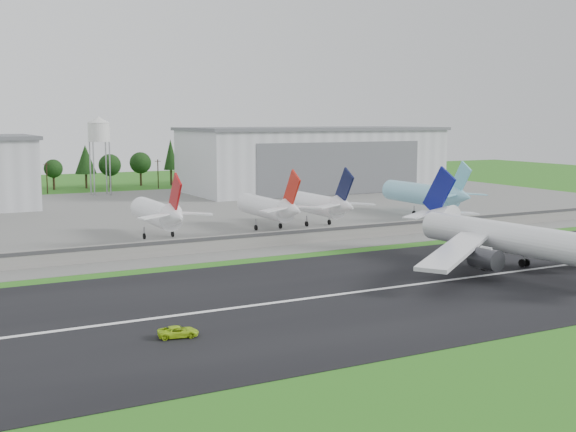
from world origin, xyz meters
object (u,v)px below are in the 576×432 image
parked_jet_red_b (271,208)px  parked_jet_navy (321,204)px  parked_jet_red_a (160,214)px  main_airliner (518,247)px  parked_jet_skyblue (427,194)px  ground_vehicle (178,332)px

parked_jet_red_b → parked_jet_navy: bearing=0.0°
parked_jet_red_b → parked_jet_red_a: bearing=179.9°
main_airliner → parked_jet_skyblue: (35.59, 72.03, 1.50)m
parked_jet_red_a → parked_jet_navy: parked_jet_red_a is taller
ground_vehicle → parked_jet_red_b: (50.99, 76.69, 5.13)m
ground_vehicle → parked_jet_skyblue: (104.92, 81.77, 5.55)m
main_airliner → parked_jet_navy: bearing=-92.7°
parked_jet_navy → parked_jet_red_b: bearing=-180.0°
parked_jet_skyblue → parked_jet_red_b: bearing=-174.6°
main_airliner → parked_jet_navy: main_airliner is taller
parked_jet_red_a → parked_jet_navy: size_ratio=1.00×
parked_jet_skyblue → ground_vehicle: bearing=-142.1°
main_airliner → parked_jet_skyblue: bearing=-122.0°
ground_vehicle → parked_jet_red_b: bearing=-22.7°
parked_jet_red_a → parked_jet_skyblue: 83.31m
parked_jet_red_a → main_airliner: bearing=-54.6°
parked_jet_red_b → parked_jet_navy: (14.82, 0.01, 0.06)m
main_airliner → parked_jet_red_a: bearing=-60.4°
parked_jet_navy → parked_jet_skyblue: 39.44m
parked_jet_skyblue → main_airliner: bearing=-116.3°
parked_jet_red_b → parked_jet_navy: parked_jet_navy is taller
main_airliner → ground_vehicle: main_airliner is taller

